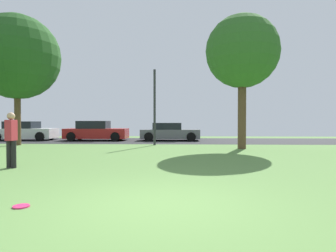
{
  "coord_description": "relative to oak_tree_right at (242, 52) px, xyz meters",
  "views": [
    {
      "loc": [
        0.43,
        -4.87,
        1.45
      ],
      "look_at": [
        0.0,
        5.97,
        1.26
      ],
      "focal_mm": 30.78,
      "sensor_mm": 36.0,
      "label": 1
    }
  ],
  "objects": [
    {
      "name": "birch_tree_lone",
      "position": [
        -12.86,
        1.66,
        0.21
      ],
      "size": [
        4.98,
        4.98,
        7.72
      ],
      "color": "brown",
      "rests_on": "ground_plane"
    },
    {
      "name": "road_strip",
      "position": [
        -3.68,
        5.8,
        -5.0
      ],
      "size": [
        44.0,
        6.4,
        0.01
      ],
      "primitive_type": "cube",
      "color": "#28282B",
      "rests_on": "ground_plane"
    },
    {
      "name": "frisbee_disc",
      "position": [
        -5.91,
        -10.35,
        -4.99
      ],
      "size": [
        0.27,
        0.27,
        0.03
      ],
      "primitive_type": "cylinder",
      "color": "#EA2D6B",
      "rests_on": "ground_plane"
    },
    {
      "name": "ground_plane",
      "position": [
        -3.68,
        -10.2,
        -5.01
      ],
      "size": [
        44.0,
        44.0,
        0.0
      ],
      "primitive_type": "plane",
      "color": "#5B8442"
    },
    {
      "name": "oak_tree_right",
      "position": [
        0.0,
        0.0,
        0.0
      ],
      "size": [
        3.77,
        3.77,
        6.93
      ],
      "color": "brown",
      "rests_on": "ground_plane"
    },
    {
      "name": "street_lamp_post",
      "position": [
        -4.72,
        2.0,
        -2.76
      ],
      "size": [
        0.14,
        0.14,
        4.5
      ],
      "primitive_type": "cylinder",
      "color": "#2D2D33",
      "rests_on": "ground_plane"
    },
    {
      "name": "parked_car_grey",
      "position": [
        -3.96,
        6.15,
        -4.4
      ],
      "size": [
        4.28,
        2.11,
        1.3
      ],
      "color": "slate",
      "rests_on": "ground_plane"
    },
    {
      "name": "person_catcher",
      "position": [
        -8.41,
        -6.44,
        -4.06
      ],
      "size": [
        0.3,
        0.33,
        1.71
      ],
      "rotation": [
        0.0,
        0.0,
        -1.61
      ],
      "color": "black",
      "rests_on": "ground_plane"
    },
    {
      "name": "parked_car_red",
      "position": [
        -9.45,
        6.11,
        -4.35
      ],
      "size": [
        4.55,
        2.04,
        1.44
      ],
      "color": "#B21E1E",
      "rests_on": "ground_plane"
    },
    {
      "name": "parked_car_white",
      "position": [
        -14.93,
        6.16,
        -4.36
      ],
      "size": [
        4.53,
        2.03,
        1.41
      ],
      "color": "white",
      "rests_on": "ground_plane"
    }
  ]
}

